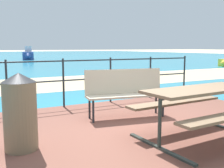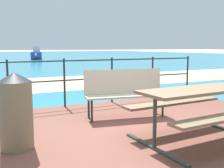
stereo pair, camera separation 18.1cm
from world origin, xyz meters
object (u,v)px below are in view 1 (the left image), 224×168
object	(u,v)px
picnic_table	(201,100)
boat_mid	(28,55)
trash_bin	(20,112)
park_bench	(125,89)

from	to	relation	value
picnic_table	boat_mid	xyz separation A→B (m)	(3.12, 29.28, -0.11)
picnic_table	boat_mid	distance (m)	29.44
picnic_table	trash_bin	xyz separation A→B (m)	(-2.37, 0.79, -0.06)
park_bench	trash_bin	bearing A→B (deg)	-148.13
picnic_table	park_bench	world-z (taller)	park_bench
picnic_table	park_bench	bearing A→B (deg)	97.72
park_bench	boat_mid	xyz separation A→B (m)	(3.42, 27.67, -0.07)
park_bench	picnic_table	bearing A→B (deg)	-68.93
picnic_table	boat_mid	size ratio (longest dim) A/B	0.33
picnic_table	trash_bin	bearing A→B (deg)	158.50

